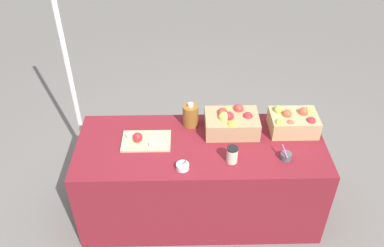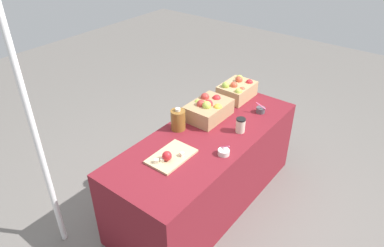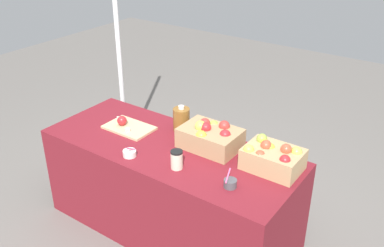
{
  "view_description": "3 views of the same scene",
  "coord_description": "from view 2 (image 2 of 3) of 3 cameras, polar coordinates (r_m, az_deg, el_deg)",
  "views": [
    {
      "loc": [
        -0.12,
        -2.33,
        2.74
      ],
      "look_at": [
        -0.07,
        -0.02,
        0.96
      ],
      "focal_mm": 37.83,
      "sensor_mm": 36.0,
      "label": 1
    },
    {
      "loc": [
        -2.02,
        -1.41,
        2.42
      ],
      "look_at": [
        -0.16,
        0.04,
        0.92
      ],
      "focal_mm": 33.06,
      "sensor_mm": 36.0,
      "label": 2
    },
    {
      "loc": [
        1.68,
        -2.1,
        2.3
      ],
      "look_at": [
        0.17,
        0.05,
        0.95
      ],
      "focal_mm": 40.66,
      "sensor_mm": 36.0,
      "label": 3
    }
  ],
  "objects": [
    {
      "name": "ground_plane",
      "position": [
        3.45,
        2.12,
        -12.04
      ],
      "size": [
        10.0,
        10.0,
        0.0
      ],
      "primitive_type": "plane",
      "color": "slate"
    },
    {
      "name": "table",
      "position": [
        3.21,
        2.25,
        -7.32
      ],
      "size": [
        1.9,
        0.76,
        0.74
      ],
      "primitive_type": "cube",
      "color": "maroon",
      "rests_on": "ground_plane"
    },
    {
      "name": "sample_bowl_mid",
      "position": [
        3.34,
        11.01,
        2.18
      ],
      "size": [
        0.08,
        0.1,
        0.11
      ],
      "color": "#4C4C51",
      "rests_on": "table"
    },
    {
      "name": "apple_crate_left",
      "position": [
        3.55,
        7.28,
        5.42
      ],
      "size": [
        0.37,
        0.27,
        0.19
      ],
      "color": "tan",
      "rests_on": "table"
    },
    {
      "name": "cider_jug",
      "position": [
        3.01,
        -2.26,
        0.6
      ],
      "size": [
        0.13,
        0.13,
        0.2
      ],
      "color": "brown",
      "rests_on": "table"
    },
    {
      "name": "sample_bowl_near",
      "position": [
        2.76,
        5.15,
        -4.61
      ],
      "size": [
        0.09,
        0.09,
        0.09
      ],
      "color": "silver",
      "rests_on": "table"
    },
    {
      "name": "cutting_board_front",
      "position": [
        2.72,
        -3.51,
        -5.31
      ],
      "size": [
        0.37,
        0.24,
        0.09
      ],
      "color": "#D1B284",
      "rests_on": "table"
    },
    {
      "name": "coffee_cup",
      "position": [
        3.02,
        7.83,
        -0.27
      ],
      "size": [
        0.08,
        0.08,
        0.13
      ],
      "color": "beige",
      "rests_on": "table"
    },
    {
      "name": "apple_crate_middle",
      "position": [
        3.19,
        2.68,
        2.36
      ],
      "size": [
        0.41,
        0.29,
        0.2
      ],
      "color": "tan",
      "rests_on": "table"
    },
    {
      "name": "tent_pole",
      "position": [
        2.65,
        -24.0,
        -1.57
      ],
      "size": [
        0.04,
        0.04,
        2.12
      ],
      "primitive_type": "cylinder",
      "color": "white",
      "rests_on": "ground_plane"
    }
  ]
}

